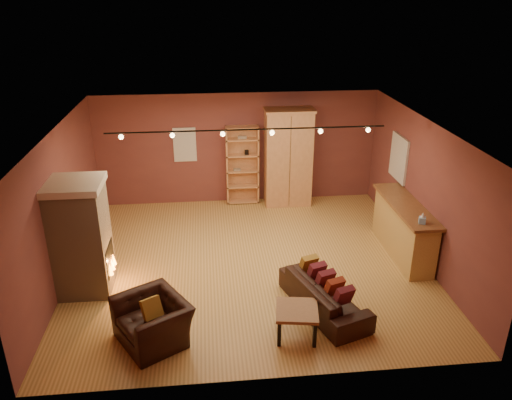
{
  "coord_description": "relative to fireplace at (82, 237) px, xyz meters",
  "views": [
    {
      "loc": [
        -0.77,
        -8.74,
        5.17
      ],
      "look_at": [
        0.16,
        0.2,
        1.29
      ],
      "focal_mm": 35.0,
      "sensor_mm": 36.0,
      "label": 1
    }
  ],
  "objects": [
    {
      "name": "left_wall",
      "position": [
        -0.46,
        0.6,
        0.34
      ],
      "size": [
        0.02,
        6.5,
        2.8
      ],
      "primitive_type": "cube",
      "color": "brown",
      "rests_on": "floor"
    },
    {
      "name": "floor",
      "position": [
        3.04,
        0.6,
        -1.06
      ],
      "size": [
        7.0,
        7.0,
        0.0
      ],
      "primitive_type": "plane",
      "color": "#AB7D3C",
      "rests_on": "ground"
    },
    {
      "name": "tissue_box",
      "position": [
        6.19,
        -0.18,
        0.15
      ],
      "size": [
        0.17,
        0.17,
        0.23
      ],
      "rotation": [
        0.0,
        0.0,
        -0.34
      ],
      "color": "#89B6DC",
      "rests_on": "bar_counter"
    },
    {
      "name": "back_window",
      "position": [
        1.74,
        3.83,
        0.49
      ],
      "size": [
        0.56,
        0.04,
        0.86
      ],
      "primitive_type": "cube",
      "color": "silver",
      "rests_on": "back_wall"
    },
    {
      "name": "back_wall",
      "position": [
        3.04,
        3.85,
        0.34
      ],
      "size": [
        7.0,
        0.02,
        2.8
      ],
      "primitive_type": "cube",
      "color": "brown",
      "rests_on": "floor"
    },
    {
      "name": "bookcase",
      "position": [
        3.15,
        3.74,
        -0.04
      ],
      "size": [
        0.82,
        0.32,
        2.01
      ],
      "color": "tan",
      "rests_on": "floor"
    },
    {
      "name": "right_wall",
      "position": [
        6.54,
        0.6,
        0.34
      ],
      "size": [
        0.02,
        6.5,
        2.8
      ],
      "primitive_type": "cube",
      "color": "brown",
      "rests_on": "floor"
    },
    {
      "name": "bar_counter",
      "position": [
        6.24,
        0.69,
        -0.49
      ],
      "size": [
        0.62,
        2.33,
        1.12
      ],
      "color": "tan",
      "rests_on": "floor"
    },
    {
      "name": "armchair",
      "position": [
        1.33,
        -1.62,
        -0.58
      ],
      "size": [
        1.18,
        1.31,
        0.96
      ],
      "rotation": [
        0.0,
        0.0,
        -1.02
      ],
      "color": "black",
      "rests_on": "floor"
    },
    {
      "name": "coffee_table",
      "position": [
        3.59,
        -1.73,
        -0.64
      ],
      "size": [
        0.75,
        0.75,
        0.5
      ],
      "rotation": [
        0.0,
        0.0,
        -0.15
      ],
      "color": "brown",
      "rests_on": "floor"
    },
    {
      "name": "track_rail",
      "position": [
        3.04,
        0.8,
        1.63
      ],
      "size": [
        5.2,
        0.09,
        0.13
      ],
      "color": "black",
      "rests_on": "ceiling"
    },
    {
      "name": "armoire",
      "position": [
        4.29,
        3.54,
        0.17
      ],
      "size": [
        1.21,
        0.68,
        2.46
      ],
      "color": "tan",
      "rests_on": "floor"
    },
    {
      "name": "right_window",
      "position": [
        6.51,
        2.0,
        0.59
      ],
      "size": [
        0.05,
        0.9,
        1.0
      ],
      "primitive_type": "cube",
      "color": "silver",
      "rests_on": "right_wall"
    },
    {
      "name": "loveseat",
      "position": [
        4.18,
        -1.09,
        -0.67
      ],
      "size": [
        1.16,
        2.0,
        0.79
      ],
      "rotation": [
        0.0,
        0.0,
        1.91
      ],
      "color": "black",
      "rests_on": "floor"
    },
    {
      "name": "ceiling",
      "position": [
        3.04,
        0.6,
        1.74
      ],
      "size": [
        7.0,
        7.0,
        0.0
      ],
      "primitive_type": "plane",
      "rotation": [
        3.14,
        0.0,
        0.0
      ],
      "color": "brown",
      "rests_on": "back_wall"
    },
    {
      "name": "fireplace",
      "position": [
        0.0,
        0.0,
        0.0
      ],
      "size": [
        1.01,
        0.98,
        2.12
      ],
      "color": "tan",
      "rests_on": "floor"
    }
  ]
}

